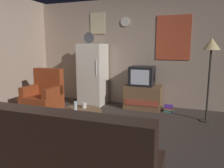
# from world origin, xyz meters

# --- Properties ---
(ground_plane) EXTENTS (12.00, 12.00, 0.00)m
(ground_plane) POSITION_xyz_m (0.00, 0.00, 0.00)
(ground_plane) COLOR #3D332D
(wall_with_art) EXTENTS (5.20, 0.12, 2.57)m
(wall_with_art) POSITION_xyz_m (0.01, 2.45, 1.29)
(wall_with_art) COLOR tan
(wall_with_art) RESTS_ON ground_plane
(fridge) EXTENTS (0.60, 0.62, 1.77)m
(fridge) POSITION_xyz_m (-0.86, 2.05, 0.75)
(fridge) COLOR silver
(fridge) RESTS_ON ground_plane
(tv_stand) EXTENTS (0.84, 0.53, 0.55)m
(tv_stand) POSITION_xyz_m (0.40, 2.08, 0.27)
(tv_stand) COLOR brown
(tv_stand) RESTS_ON ground_plane
(crt_tv) EXTENTS (0.54, 0.51, 0.44)m
(crt_tv) POSITION_xyz_m (0.36, 2.08, 0.77)
(crt_tv) COLOR black
(crt_tv) RESTS_ON tv_stand
(standing_lamp) EXTENTS (0.32, 0.32, 1.59)m
(standing_lamp) POSITION_xyz_m (1.74, 1.62, 1.36)
(standing_lamp) COLOR #332D28
(standing_lamp) RESTS_ON ground_plane
(coffee_table) EXTENTS (0.72, 0.72, 0.43)m
(coffee_table) POSITION_xyz_m (-0.23, 0.14, 0.21)
(coffee_table) COLOR brown
(coffee_table) RESTS_ON ground_plane
(wine_glass) EXTENTS (0.05, 0.05, 0.15)m
(wine_glass) POSITION_xyz_m (-0.28, 0.12, 0.50)
(wine_glass) COLOR silver
(wine_glass) RESTS_ON coffee_table
(mug_ceramic_white) EXTENTS (0.08, 0.08, 0.09)m
(mug_ceramic_white) POSITION_xyz_m (-0.22, 0.31, 0.47)
(mug_ceramic_white) COLOR silver
(mug_ceramic_white) RESTS_ON coffee_table
(armchair) EXTENTS (0.68, 0.68, 0.96)m
(armchair) POSITION_xyz_m (-1.55, 0.98, 0.34)
(armchair) COLOR maroon
(armchair) RESTS_ON ground_plane
(couch) EXTENTS (1.70, 0.80, 0.92)m
(couch) POSITION_xyz_m (0.35, -1.17, 0.31)
(couch) COLOR black
(couch) RESTS_ON ground_plane
(book_stack) EXTENTS (0.21, 0.17, 0.15)m
(book_stack) POSITION_xyz_m (1.00, 1.99, 0.08)
(book_stack) COLOR teal
(book_stack) RESTS_ON ground_plane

